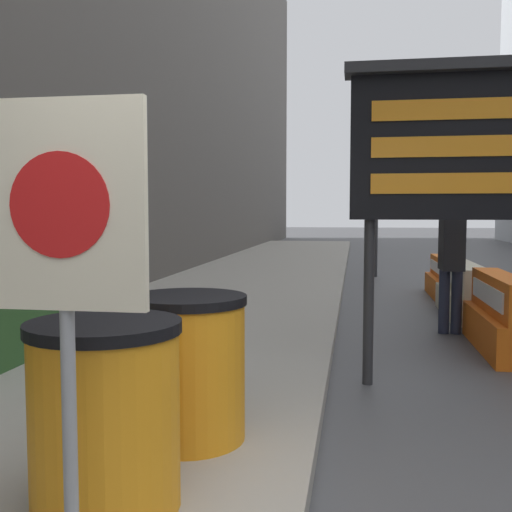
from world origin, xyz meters
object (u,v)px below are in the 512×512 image
at_px(traffic_light_near_curb, 377,148).
at_px(pedestrian_passerby, 451,256).
at_px(message_board, 455,147).
at_px(traffic_cone_mid, 454,289).
at_px(warning_sign, 63,241).
at_px(jersey_barrier_orange_near, 444,279).
at_px(jersey_barrier_cream, 465,293).
at_px(jersey_barrier_orange_far, 501,318).
at_px(barrel_drum_foreground, 106,414).
at_px(barrel_drum_middle, 188,367).
at_px(pedestrian_worker, 451,252).

xyz_separation_m(traffic_light_near_curb, pedestrian_passerby, (0.78, -6.98, -2.18)).
bearing_deg(message_board, traffic_cone_mid, 80.73).
height_order(traffic_cone_mid, traffic_light_near_curb, traffic_light_near_curb).
height_order(traffic_light_near_curb, pedestrian_passerby, traffic_light_near_curb).
xyz_separation_m(warning_sign, jersey_barrier_orange_near, (2.88, 9.86, -1.21)).
relative_size(message_board, pedestrian_passerby, 1.67).
height_order(jersey_barrier_cream, jersey_barrier_orange_near, jersey_barrier_cream).
bearing_deg(traffic_cone_mid, jersey_barrier_orange_far, -88.94).
bearing_deg(traffic_light_near_curb, jersey_barrier_orange_far, -81.22).
height_order(jersey_barrier_cream, pedestrian_passerby, pedestrian_passerby).
distance_m(barrel_drum_foreground, traffic_light_near_curb, 12.97).
distance_m(jersey_barrier_orange_far, jersey_barrier_orange_near, 4.63).
relative_size(barrel_drum_middle, jersey_barrier_orange_far, 0.48).
distance_m(barrel_drum_foreground, pedestrian_passerby, 6.17).
xyz_separation_m(barrel_drum_foreground, jersey_barrier_cream, (2.97, 7.07, -0.28)).
xyz_separation_m(jersey_barrier_cream, pedestrian_worker, (-0.15, 0.49, 0.62)).
height_order(message_board, jersey_barrier_cream, message_board).
height_order(message_board, pedestrian_worker, message_board).
height_order(jersey_barrier_cream, traffic_light_near_curb, traffic_light_near_curb).
xyz_separation_m(barrel_drum_foreground, barrel_drum_middle, (0.16, 0.96, 0.00)).
relative_size(traffic_cone_mid, pedestrian_worker, 0.41).
relative_size(jersey_barrier_cream, jersey_barrier_orange_near, 1.10).
height_order(jersey_barrier_cream, traffic_cone_mid, jersey_barrier_cream).
relative_size(barrel_drum_middle, jersey_barrier_orange_near, 0.51).
xyz_separation_m(barrel_drum_foreground, pedestrian_passerby, (2.53, 5.61, 0.42)).
xyz_separation_m(message_board, traffic_cone_mid, (0.79, 4.81, -1.92)).
bearing_deg(traffic_cone_mid, pedestrian_worker, -111.16).
bearing_deg(message_board, jersey_barrier_cream, 78.35).
height_order(jersey_barrier_orange_near, traffic_light_near_curb, traffic_light_near_curb).
distance_m(jersey_barrier_orange_near, pedestrian_passerby, 3.78).
bearing_deg(jersey_barrier_cream, barrel_drum_foreground, -112.80).
distance_m(warning_sign, pedestrian_worker, 8.60).
bearing_deg(barrel_drum_middle, traffic_light_near_curb, 82.22).
distance_m(message_board, jersey_barrier_cream, 4.58).
bearing_deg(pedestrian_worker, message_board, -172.34).
relative_size(message_board, pedestrian_worker, 1.81).
bearing_deg(barrel_drum_foreground, warning_sign, -81.07).
relative_size(warning_sign, jersey_barrier_orange_near, 1.04).
bearing_deg(pedestrian_passerby, pedestrian_worker, -9.84).
xyz_separation_m(barrel_drum_middle, jersey_barrier_orange_far, (2.81, 3.70, -0.24)).
xyz_separation_m(barrel_drum_middle, pedestrian_worker, (2.67, 6.60, 0.34)).
height_order(jersey_barrier_orange_far, pedestrian_passerby, pedestrian_passerby).
distance_m(jersey_barrier_cream, pedestrian_worker, 0.80).
relative_size(barrel_drum_middle, traffic_light_near_curb, 0.21).
distance_m(warning_sign, traffic_cone_mid, 8.91).
bearing_deg(warning_sign, barrel_drum_middle, 87.48).
distance_m(message_board, traffic_cone_mid, 5.24).
height_order(message_board, traffic_light_near_curb, traffic_light_near_curb).
bearing_deg(pedestrian_passerby, jersey_barrier_orange_far, -156.07).
relative_size(warning_sign, jersey_barrier_orange_far, 0.98).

